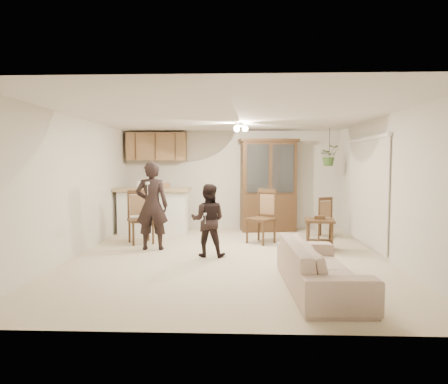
{
  "coord_description": "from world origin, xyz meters",
  "views": [
    {
      "loc": [
        0.19,
        -7.04,
        1.65
      ],
      "look_at": [
        -0.09,
        0.4,
        1.13
      ],
      "focal_mm": 32.0,
      "sensor_mm": 36.0,
      "label": 1
    }
  ],
  "objects_px": {
    "china_hutch": "(268,186)",
    "side_table": "(319,234)",
    "adult": "(152,203)",
    "child": "(208,219)",
    "chair_hutch_left": "(261,228)",
    "chair_bar": "(141,229)",
    "sofa": "(320,263)",
    "chair_hutch_right": "(320,226)"
  },
  "relations": [
    {
      "from": "china_hutch",
      "to": "side_table",
      "type": "xyz_separation_m",
      "value": [
        0.82,
        -2.26,
        -0.81
      ]
    },
    {
      "from": "adult",
      "to": "china_hutch",
      "type": "relative_size",
      "value": 0.79
    },
    {
      "from": "child",
      "to": "chair_hutch_left",
      "type": "relative_size",
      "value": 1.19
    },
    {
      "from": "china_hutch",
      "to": "chair_bar",
      "type": "height_order",
      "value": "china_hutch"
    },
    {
      "from": "adult",
      "to": "child",
      "type": "distance_m",
      "value": 1.26
    },
    {
      "from": "china_hutch",
      "to": "chair_hutch_left",
      "type": "height_order",
      "value": "china_hutch"
    },
    {
      "from": "sofa",
      "to": "child",
      "type": "bearing_deg",
      "value": 38.56
    },
    {
      "from": "adult",
      "to": "chair_hutch_right",
      "type": "bearing_deg",
      "value": -160.14
    },
    {
      "from": "side_table",
      "to": "chair_hutch_right",
      "type": "relative_size",
      "value": 0.72
    },
    {
      "from": "adult",
      "to": "side_table",
      "type": "bearing_deg",
      "value": 178.73
    },
    {
      "from": "chair_bar",
      "to": "chair_hutch_right",
      "type": "relative_size",
      "value": 1.19
    },
    {
      "from": "child",
      "to": "side_table",
      "type": "height_order",
      "value": "child"
    },
    {
      "from": "adult",
      "to": "chair_hutch_right",
      "type": "height_order",
      "value": "adult"
    },
    {
      "from": "sofa",
      "to": "side_table",
      "type": "bearing_deg",
      "value": -13.3
    },
    {
      "from": "sofa",
      "to": "child",
      "type": "xyz_separation_m",
      "value": [
        -1.62,
        1.88,
        0.31
      ]
    },
    {
      "from": "adult",
      "to": "chair_hutch_right",
      "type": "distance_m",
      "value": 3.83
    },
    {
      "from": "adult",
      "to": "china_hutch",
      "type": "height_order",
      "value": "china_hutch"
    },
    {
      "from": "chair_hutch_left",
      "to": "china_hutch",
      "type": "bearing_deg",
      "value": 119.54
    },
    {
      "from": "adult",
      "to": "child",
      "type": "bearing_deg",
      "value": 153.23
    },
    {
      "from": "sofa",
      "to": "adult",
      "type": "distance_m",
      "value": 3.68
    },
    {
      "from": "side_table",
      "to": "chair_hutch_left",
      "type": "bearing_deg",
      "value": 147.52
    },
    {
      "from": "chair_hutch_left",
      "to": "chair_hutch_right",
      "type": "relative_size",
      "value": 1.22
    },
    {
      "from": "child",
      "to": "chair_bar",
      "type": "relative_size",
      "value": 1.22
    },
    {
      "from": "china_hutch",
      "to": "chair_bar",
      "type": "distance_m",
      "value": 3.35
    },
    {
      "from": "chair_hutch_right",
      "to": "chair_hutch_left",
      "type": "bearing_deg",
      "value": -2.63
    },
    {
      "from": "chair_hutch_right",
      "to": "china_hutch",
      "type": "bearing_deg",
      "value": -68.03
    },
    {
      "from": "chair_bar",
      "to": "adult",
      "type": "bearing_deg",
      "value": -84.7
    },
    {
      "from": "child",
      "to": "china_hutch",
      "type": "xyz_separation_m",
      "value": [
        1.27,
        2.82,
        0.44
      ]
    },
    {
      "from": "china_hutch",
      "to": "chair_hutch_left",
      "type": "xyz_separation_m",
      "value": [
        -0.26,
        -1.57,
        -0.8
      ]
    },
    {
      "from": "side_table",
      "to": "chair_hutch_left",
      "type": "xyz_separation_m",
      "value": [
        -1.08,
        0.69,
        0.01
      ]
    },
    {
      "from": "chair_hutch_left",
      "to": "sofa",
      "type": "bearing_deg",
      "value": -40.12
    },
    {
      "from": "child",
      "to": "adult",
      "type": "bearing_deg",
      "value": -20.05
    },
    {
      "from": "child",
      "to": "chair_bar",
      "type": "height_order",
      "value": "child"
    },
    {
      "from": "adult",
      "to": "sofa",
      "type": "bearing_deg",
      "value": 136.96
    },
    {
      "from": "adult",
      "to": "chair_hutch_left",
      "type": "xyz_separation_m",
      "value": [
        2.14,
        0.72,
        -0.58
      ]
    },
    {
      "from": "adult",
      "to": "side_table",
      "type": "height_order",
      "value": "adult"
    },
    {
      "from": "chair_hutch_left",
      "to": "chair_hutch_right",
      "type": "height_order",
      "value": "chair_hutch_left"
    },
    {
      "from": "chair_hutch_right",
      "to": "adult",
      "type": "bearing_deg",
      "value": -7.18
    },
    {
      "from": "chair_hutch_left",
      "to": "chair_hutch_right",
      "type": "bearing_deg",
      "value": 65.21
    },
    {
      "from": "child",
      "to": "side_table",
      "type": "bearing_deg",
      "value": -160.28
    },
    {
      "from": "side_table",
      "to": "china_hutch",
      "type": "bearing_deg",
      "value": 109.99
    },
    {
      "from": "sofa",
      "to": "chair_hutch_right",
      "type": "distance_m",
      "value": 3.87
    }
  ]
}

